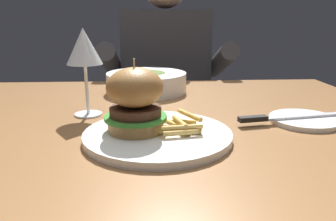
{
  "coord_description": "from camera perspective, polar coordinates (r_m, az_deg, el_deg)",
  "views": [
    {
      "loc": [
        0.01,
        -0.63,
        0.95
      ],
      "look_at": [
        0.04,
        -0.05,
        0.78
      ],
      "focal_mm": 35.0,
      "sensor_mm": 36.0,
      "label": 1
    }
  ],
  "objects": [
    {
      "name": "diner_person",
      "position": [
        1.44,
        -0.45,
        0.33
      ],
      "size": [
        0.51,
        0.36,
        1.18
      ],
      "color": "#282833",
      "rests_on": "ground"
    },
    {
      "name": "soup_bowl",
      "position": [
        0.96,
        -3.49,
        5.08
      ],
      "size": [
        0.23,
        0.23,
        0.06
      ],
      "color": "white",
      "rests_on": "dining_table"
    },
    {
      "name": "table_knife",
      "position": [
        0.71,
        19.22,
        -1.12
      ],
      "size": [
        0.23,
        0.05,
        0.01
      ],
      "color": "silver",
      "rests_on": "bread_plate"
    },
    {
      "name": "burger_sandwich",
      "position": [
        0.58,
        -5.74,
        1.89
      ],
      "size": [
        0.11,
        0.11,
        0.13
      ],
      "color": "#B78447",
      "rests_on": "main_plate"
    },
    {
      "name": "bread_plate",
      "position": [
        0.74,
        22.56,
        -1.47
      ],
      "size": [
        0.14,
        0.14,
        0.01
      ],
      "primitive_type": "cylinder",
      "color": "white",
      "rests_on": "dining_table"
    },
    {
      "name": "main_plate",
      "position": [
        0.59,
        -1.79,
        -4.3
      ],
      "size": [
        0.27,
        0.27,
        0.01
      ],
      "primitive_type": "cylinder",
      "color": "white",
      "rests_on": "dining_table"
    },
    {
      "name": "wine_glass",
      "position": [
        0.73,
        -14.43,
        10.34
      ],
      "size": [
        0.08,
        0.08,
        0.19
      ],
      "color": "silver",
      "rests_on": "dining_table"
    },
    {
      "name": "dining_table",
      "position": [
        0.7,
        -3.79,
        -9.31
      ],
      "size": [
        1.18,
        0.96,
        0.74
      ],
      "color": "brown",
      "rests_on": "ground"
    },
    {
      "name": "fries_pile",
      "position": [
        0.58,
        2.04,
        -2.7
      ],
      "size": [
        0.1,
        0.1,
        0.03
      ],
      "color": "#EABC5B",
      "rests_on": "main_plate"
    }
  ]
}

